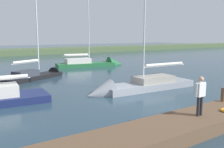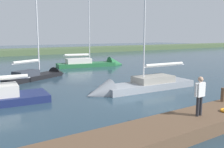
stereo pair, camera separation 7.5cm
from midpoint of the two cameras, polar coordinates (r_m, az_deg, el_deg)
The scene contains 8 objects.
ground_plane at distance 16.24m, azimuth 6.53°, elevation -6.06°, with size 200.00×200.00×0.00m, color #263D4C.
far_shoreline at distance 57.93m, azimuth -23.57°, elevation 4.02°, with size 180.00×8.00×2.40m, color #4C603D.
dock_pier at distance 12.83m, azimuth 21.79°, elevation -9.33°, with size 21.18×2.20×0.60m, color brown.
mooring_post_near at distance 14.78m, azimuth 24.17°, elevation -4.37°, with size 0.21×0.21×0.76m, color brown.
sailboat_inner_slip at distance 18.88m, azimuth 5.25°, elevation -3.37°, with size 9.32×2.67×9.25m.
sailboat_far_left at distance 25.54m, azimuth -16.16°, elevation -0.52°, with size 7.32×4.82×9.08m.
sailboat_outer_mooring at distance 34.02m, azimuth -3.94°, elevation 2.22°, with size 9.59×3.93×11.48m.
person_on_dock at distance 11.65m, azimuth 19.61°, elevation -4.17°, with size 0.67×0.24×1.79m.
Camera 1 is at (10.21, 11.92, 4.17)m, focal length 39.47 mm.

